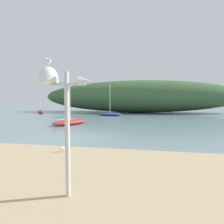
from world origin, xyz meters
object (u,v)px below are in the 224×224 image
sailboat_inner_mooring (41,112)px  seagull_by_mast (63,149)px  sailboat_off_point (110,114)px  sailboat_east_reach (70,122)px  mast_structure (56,91)px  seagull_on_radar (47,61)px

sailboat_inner_mooring → seagull_by_mast: size_ratio=9.18×
sailboat_off_point → seagull_by_mast: size_ratio=14.94×
sailboat_off_point → sailboat_east_reach: sailboat_off_point is taller
seagull_by_mast → sailboat_off_point: bearing=95.9°
sailboat_off_point → sailboat_inner_mooring: size_ratio=1.63×
sailboat_east_reach → sailboat_inner_mooring: (-11.73, 13.87, 0.04)m
mast_structure → seagull_by_mast: bearing=113.5°
sailboat_off_point → seagull_by_mast: (2.22, -21.35, 0.05)m
seagull_on_radar → sailboat_off_point: 25.49m
sailboat_east_reach → seagull_by_mast: size_ratio=12.76×
seagull_on_radar → sailboat_off_point: bearing=98.2°
mast_structure → sailboat_off_point: size_ratio=0.63×
sailboat_east_reach → sailboat_inner_mooring: size_ratio=1.39×
seagull_on_radar → seagull_by_mast: seagull_on_radar is taller
mast_structure → sailboat_inner_mooring: bearing=122.1°
seagull_on_radar → sailboat_east_reach: sailboat_east_reach is taller
sailboat_east_reach → sailboat_inner_mooring: bearing=130.2°
mast_structure → sailboat_inner_mooring: size_ratio=1.03×
mast_structure → sailboat_inner_mooring: mast_structure is taller
seagull_on_radar → sailboat_inner_mooring: bearing=121.8°
seagull_on_radar → mast_structure: bearing=-2.5°
mast_structure → sailboat_off_point: 25.44m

